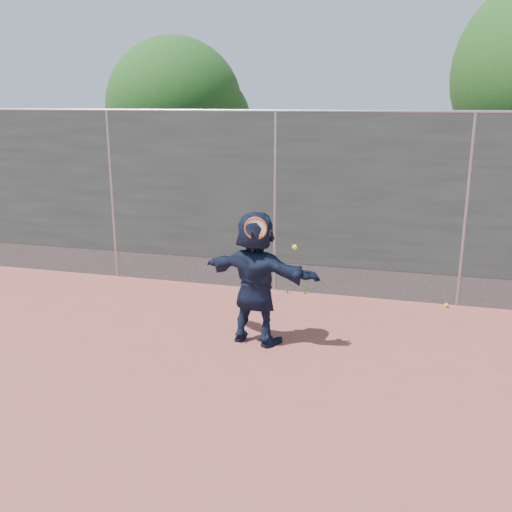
# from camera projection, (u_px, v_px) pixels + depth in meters

# --- Properties ---
(ground) EXTENTS (80.00, 80.00, 0.00)m
(ground) POSITION_uv_depth(u_px,v_px,m) (205.00, 383.00, 6.61)
(ground) COLOR #9E4C42
(ground) RESTS_ON ground
(player) EXTENTS (1.75, 0.89, 1.80)m
(player) POSITION_uv_depth(u_px,v_px,m) (256.00, 278.00, 7.51)
(player) COLOR #131D34
(player) RESTS_ON ground
(ball_ground) EXTENTS (0.07, 0.07, 0.07)m
(ball_ground) POSITION_uv_depth(u_px,v_px,m) (446.00, 305.00, 9.01)
(ball_ground) COLOR #B5DC31
(ball_ground) RESTS_ON ground
(fence) EXTENTS (20.00, 0.06, 3.03)m
(fence) POSITION_uv_depth(u_px,v_px,m) (275.00, 199.00, 9.45)
(fence) COLOR #38423D
(fence) RESTS_ON ground
(swing_action) EXTENTS (0.67, 0.13, 0.51)m
(swing_action) POSITION_uv_depth(u_px,v_px,m) (259.00, 232.00, 7.13)
(swing_action) COLOR #CF5013
(swing_action) RESTS_ON ground
(tree_left) EXTENTS (3.15, 3.00, 4.53)m
(tree_left) POSITION_uv_depth(u_px,v_px,m) (182.00, 111.00, 12.65)
(tree_left) COLOR #382314
(tree_left) RESTS_ON ground
(weed_clump) EXTENTS (0.68, 0.07, 0.30)m
(weed_clump) POSITION_uv_depth(u_px,v_px,m) (290.00, 285.00, 9.65)
(weed_clump) COLOR #387226
(weed_clump) RESTS_ON ground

